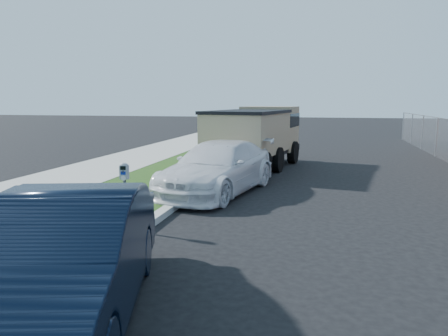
% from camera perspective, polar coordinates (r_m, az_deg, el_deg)
% --- Properties ---
extents(ground, '(120.00, 120.00, 0.00)m').
position_cam_1_polar(ground, '(9.35, 7.07, -7.28)').
color(ground, black).
rests_on(ground, ground).
extents(streetside, '(6.12, 50.00, 0.15)m').
position_cam_1_polar(streetside, '(12.95, -17.27, -2.79)').
color(streetside, '#999991').
rests_on(streetside, ground).
extents(parking_meter, '(0.18, 0.13, 1.26)m').
position_cam_1_polar(parking_meter, '(8.83, -12.87, -1.55)').
color(parking_meter, '#3F4247').
rests_on(parking_meter, ground).
extents(white_wagon, '(2.97, 5.24, 1.43)m').
position_cam_1_polar(white_wagon, '(12.32, -0.84, 0.10)').
color(white_wagon, white).
rests_on(white_wagon, ground).
extents(navy_sedan, '(2.81, 4.85, 1.51)m').
position_cam_1_polar(navy_sedan, '(5.48, -20.02, -11.22)').
color(navy_sedan, black).
rests_on(navy_sedan, ground).
extents(dump_truck, '(3.17, 6.22, 2.33)m').
position_cam_1_polar(dump_truck, '(16.86, 4.24, 4.47)').
color(dump_truck, black).
rests_on(dump_truck, ground).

